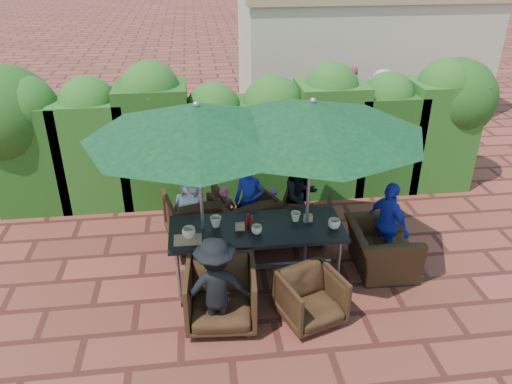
{
  "coord_description": "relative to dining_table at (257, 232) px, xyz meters",
  "views": [
    {
      "loc": [
        -0.79,
        -5.71,
        4.16
      ],
      "look_at": [
        -0.03,
        0.4,
        0.99
      ],
      "focal_mm": 35.0,
      "sensor_mm": 36.0,
      "label": 1
    }
  ],
  "objects": [
    {
      "name": "ground",
      "position": [
        0.09,
        0.16,
        -0.67
      ],
      "size": [
        80.0,
        80.0,
        0.0
      ],
      "primitive_type": "plane",
      "color": "maroon",
      "rests_on": "ground"
    },
    {
      "name": "dining_table",
      "position": [
        0.0,
        0.0,
        0.0
      ],
      "size": [
        2.28,
        0.9,
        0.75
      ],
      "color": "black",
      "rests_on": "ground"
    },
    {
      "name": "umbrella_left",
      "position": [
        -0.7,
        0.07,
        1.54
      ],
      "size": [
        2.74,
        2.74,
        2.46
      ],
      "color": "gray",
      "rests_on": "ground"
    },
    {
      "name": "umbrella_right",
      "position": [
        0.68,
        0.05,
        1.54
      ],
      "size": [
        2.82,
        2.82,
        2.46
      ],
      "color": "gray",
      "rests_on": "ground"
    },
    {
      "name": "chair_far_left",
      "position": [
        -0.79,
        0.99,
        -0.24
      ],
      "size": [
        1.0,
        0.96,
        0.86
      ],
      "primitive_type": "imported",
      "rotation": [
        0.0,
        0.0,
        3.38
      ],
      "color": "black",
      "rests_on": "ground"
    },
    {
      "name": "chair_far_mid",
      "position": [
        -0.08,
        0.87,
        -0.25
      ],
      "size": [
        1.07,
        1.05,
        0.86
      ],
      "primitive_type": "imported",
      "rotation": [
        0.0,
        0.0,
        3.55
      ],
      "color": "black",
      "rests_on": "ground"
    },
    {
      "name": "chair_far_right",
      "position": [
        0.88,
        0.91,
        -0.31
      ],
      "size": [
        0.89,
        0.86,
        0.73
      ],
      "primitive_type": "imported",
      "rotation": [
        0.0,
        0.0,
        2.81
      ],
      "color": "black",
      "rests_on": "ground"
    },
    {
      "name": "chair_near_left",
      "position": [
        -0.53,
        -0.86,
        -0.25
      ],
      "size": [
        0.87,
        0.82,
        0.84
      ],
      "primitive_type": "imported",
      "rotation": [
        0.0,
        0.0,
        -0.07
      ],
      "color": "black",
      "rests_on": "ground"
    },
    {
      "name": "chair_near_right",
      "position": [
        0.53,
        -0.97,
        -0.32
      ],
      "size": [
        0.85,
        0.83,
        0.7
      ],
      "primitive_type": "imported",
      "rotation": [
        0.0,
        0.0,
        0.33
      ],
      "color": "black",
      "rests_on": "ground"
    },
    {
      "name": "chair_end_right",
      "position": [
        1.73,
        -0.05,
        -0.24
      ],
      "size": [
        0.68,
        1.01,
        0.86
      ],
      "primitive_type": "imported",
      "rotation": [
        0.0,
        0.0,
        1.54
      ],
      "color": "black",
      "rests_on": "ground"
    },
    {
      "name": "adult_far_left",
      "position": [
        -0.85,
        0.88,
        -0.09
      ],
      "size": [
        0.64,
        0.47,
        1.16
      ],
      "primitive_type": "imported",
      "rotation": [
        0.0,
        0.0,
        -0.24
      ],
      "color": "silver",
      "rests_on": "ground"
    },
    {
      "name": "adult_far_mid",
      "position": [
        0.01,
        0.96,
        -0.05
      ],
      "size": [
        0.56,
        0.51,
        1.25
      ],
      "primitive_type": "imported",
      "rotation": [
        0.0,
        0.0,
        -0.4
      ],
      "color": "#1F2AAA",
      "rests_on": "ground"
    },
    {
      "name": "adult_far_right",
      "position": [
        0.8,
        1.03,
        -0.05
      ],
      "size": [
        0.69,
        0.57,
        1.24
      ],
      "primitive_type": "imported",
      "rotation": [
        0.0,
        0.0,
        0.42
      ],
      "color": "black",
      "rests_on": "ground"
    },
    {
      "name": "adult_near_left",
      "position": [
        -0.59,
        -1.04,
        -0.04
      ],
      "size": [
        0.83,
        0.41,
        1.26
      ],
      "primitive_type": "imported",
      "rotation": [
        0.0,
        0.0,
        3.19
      ],
      "color": "black",
      "rests_on": "ground"
    },
    {
      "name": "adult_end_right",
      "position": [
        1.84,
        0.07,
        -0.05
      ],
      "size": [
        0.62,
        0.81,
        1.24
      ],
      "primitive_type": "imported",
      "rotation": [
        0.0,
        0.0,
        1.98
      ],
      "color": "#1F2AAA",
      "rests_on": "ground"
    },
    {
      "name": "child_left",
      "position": [
        -0.35,
        0.96,
        -0.24
      ],
      "size": [
        0.35,
        0.3,
        0.87
      ],
      "primitive_type": "imported",
      "rotation": [
        0.0,
        0.0,
        -0.16
      ],
      "color": "#EB5375",
      "rests_on": "ground"
    },
    {
      "name": "child_right",
      "position": [
        0.37,
        0.99,
        -0.28
      ],
      "size": [
        0.34,
        0.31,
        0.79
      ],
      "primitive_type": "imported",
      "rotation": [
        0.0,
        0.0,
        -0.31
      ],
      "color": "#9A4EA9",
      "rests_on": "ground"
    },
    {
      "name": "pedestrian_a",
      "position": [
        1.61,
        4.35,
        0.09
      ],
      "size": [
        1.51,
        1.05,
        1.53
      ],
      "primitive_type": "imported",
      "rotation": [
        0.0,
        0.0,
        2.72
      ],
      "color": "green",
      "rests_on": "ground"
    },
    {
      "name": "pedestrian_b",
      "position": [
        2.52,
        4.56,
        0.2
      ],
      "size": [
        0.95,
        0.74,
        1.74
      ],
      "primitive_type": "imported",
      "rotation": [
        0.0,
        0.0,
        3.44
      ],
      "color": "#EB5375",
      "rests_on": "ground"
    },
    {
      "name": "pedestrian_c",
      "position": [
        3.23,
        4.36,
        0.17
      ],
      "size": [
        1.19,
        0.95,
        1.69
      ],
      "primitive_type": "imported",
      "rotation": [
        0.0,
        0.0,
        2.65
      ],
      "color": "#94949C",
      "rests_on": "ground"
    },
    {
      "name": "cup_a",
      "position": [
        -0.88,
        -0.13,
        0.14
      ],
      "size": [
        0.17,
        0.17,
        0.14
      ],
      "primitive_type": "imported",
      "color": "beige",
      "rests_on": "dining_table"
    },
    {
      "name": "cup_b",
      "position": [
        -0.53,
        0.1,
        0.15
      ],
      "size": [
        0.15,
        0.15,
        0.14
      ],
      "primitive_type": "imported",
      "color": "beige",
      "rests_on": "dining_table"
    },
    {
      "name": "cup_c",
      "position": [
        -0.02,
        -0.15,
        0.13
      ],
      "size": [
        0.14,
        0.14,
        0.11
      ],
      "primitive_type": "imported",
      "color": "beige",
      "rests_on": "dining_table"
    },
    {
      "name": "cup_d",
      "position": [
        0.54,
        0.11,
        0.14
      ],
      "size": [
        0.14,
        0.14,
        0.13
      ],
      "primitive_type": "imported",
      "color": "beige",
      "rests_on": "dining_table"
    },
    {
      "name": "cup_e",
      "position": [
        1.0,
        -0.14,
        0.14
      ],
      "size": [
        0.16,
        0.16,
        0.13
      ],
      "primitive_type": "imported",
      "color": "beige",
      "rests_on": "dining_table"
    },
    {
      "name": "ketchup_bottle",
      "position": [
        -0.1,
        0.08,
        0.16
      ],
      "size": [
        0.04,
        0.04,
        0.17
      ],
      "primitive_type": "cylinder",
      "color": "#B20C0A",
      "rests_on": "dining_table"
    },
    {
      "name": "sauce_bottle",
      "position": [
        -0.06,
        0.03,
        0.16
      ],
      "size": [
        0.04,
        0.04,
        0.17
      ],
      "primitive_type": "cylinder",
      "color": "#4C230C",
      "rests_on": "dining_table"
    },
    {
      "name": "serving_tray",
      "position": [
        -0.9,
        -0.2,
        0.08
      ],
      "size": [
        0.35,
        0.25,
        0.02
      ],
      "primitive_type": "cube",
      "color": "#B07F55",
      "rests_on": "dining_table"
    },
    {
      "name": "number_block_left",
      "position": [
        -0.22,
        -0.03,
        0.13
      ],
      "size": [
        0.12,
        0.06,
        0.1
      ],
      "primitive_type": "cube",
      "color": "tan",
      "rests_on": "dining_table"
    },
    {
      "name": "number_block_right",
      "position": [
        0.7,
        0.08,
        0.13
      ],
      "size": [
        0.12,
        0.06,
        0.1
      ],
      "primitive_type": "cube",
      "color": "tan",
      "rests_on": "dining_table"
    },
    {
      "name": "hedge_wall",
      "position": [
        -0.13,
        2.48,
        0.6
      ],
      "size": [
        9.1,
        1.6,
        2.42
      ],
      "color": "#1C3B10",
      "rests_on": "ground"
    },
    {
      "name": "building",
      "position": [
        3.59,
        7.15,
        0.93
      ],
      "size": [
        6.2,
        3.08,
        3.2
      ],
      "color": "#BAAC8A",
      "rests_on": "ground"
    }
  ]
}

